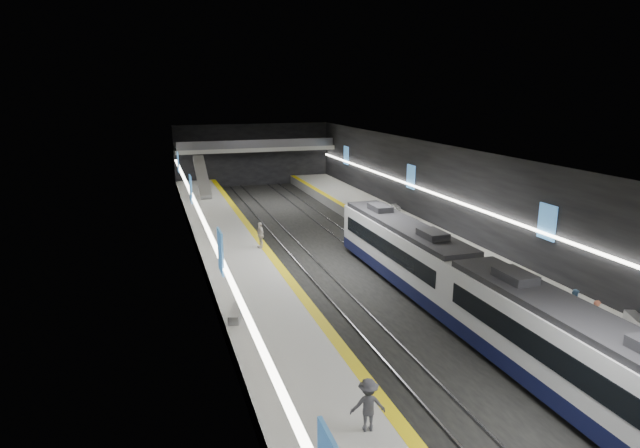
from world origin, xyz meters
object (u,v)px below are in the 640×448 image
object	(u,v)px
bench_left_far	(192,197)
passenger_left_a	(260,235)
passenger_right_a	(596,317)
passenger_left_b	(368,405)
passenger_right_b	(575,304)
bench_right_far	(396,208)
train	(466,288)
escalator	(202,177)
bench_right_near	(638,322)
bench_left_near	(236,314)

from	to	relation	value
bench_left_far	passenger_left_a	bearing A→B (deg)	-76.94
bench_left_far	passenger_right_a	xyz separation A→B (m)	(15.66, -38.91, 0.62)
bench_left_far	passenger_left_b	size ratio (longest dim) A/B	1.02
passenger_right_b	passenger_left_a	size ratio (longest dim) A/B	0.81
bench_left_far	bench_right_far	world-z (taller)	bench_left_far
train	passenger_left_a	bearing A→B (deg)	119.34
bench_left_far	escalator	bearing A→B (deg)	64.44
passenger_left_a	passenger_left_b	xyz separation A→B (m)	(-0.90, -22.48, -0.01)
passenger_right_b	passenger_left_a	world-z (taller)	passenger_left_a
bench_left_far	passenger_right_a	size ratio (longest dim) A/B	1.13
bench_right_near	passenger_left_a	size ratio (longest dim) A/B	1.03
bench_right_far	passenger_right_b	distance (m)	25.87
bench_right_near	passenger_left_b	xyz separation A→B (m)	(-15.87, -3.49, 0.71)
train	bench_right_far	world-z (taller)	train
bench_left_far	bench_right_near	distance (m)	43.04
train	bench_left_near	bearing A→B (deg)	167.80
bench_left_near	passenger_right_b	distance (m)	17.27
bench_left_far	bench_right_near	size ratio (longest dim) A/B	0.97
train	passenger_left_b	bearing A→B (deg)	-138.21
passenger_left_a	bench_left_far	bearing A→B (deg)	179.60
bench_right_far	train	bearing A→B (deg)	-97.69
passenger_left_a	passenger_left_b	size ratio (longest dim) A/B	1.01
passenger_left_a	escalator	bearing A→B (deg)	174.89
passenger_left_a	passenger_right_a	bearing A→B (deg)	23.11
bench_right_near	bench_right_far	size ratio (longest dim) A/B	1.22
bench_right_far	passenger_left_b	xyz separation A→B (m)	(-16.01, -31.03, 0.75)
bench_right_far	passenger_right_b	xyz separation A→B (m)	(-2.43, -25.75, 0.59)
passenger_right_b	passenger_left_b	world-z (taller)	passenger_left_b
passenger_left_b	passenger_right_b	bearing A→B (deg)	-147.03
train	bench_right_near	size ratio (longest dim) A/B	15.07
train	bench_right_far	xyz separation A→B (m)	(7.00, 22.97, -1.00)
passenger_right_a	passenger_left_b	distance (m)	13.68
passenger_right_b	escalator	bearing A→B (deg)	79.73
passenger_right_a	passenger_left_b	world-z (taller)	passenger_left_b
bench_right_near	passenger_right_b	bearing A→B (deg)	166.39
train	bench_left_far	xyz separation A→B (m)	(-11.45, 34.39, -0.96)
bench_right_near	passenger_right_a	world-z (taller)	passenger_right_a
escalator	bench_left_near	size ratio (longest dim) A/B	4.15
train	bench_left_near	distance (m)	12.15
bench_left_near	passenger_right_a	xyz separation A→B (m)	(16.04, -7.09, 0.62)
bench_left_far	passenger_left_b	bearing A→B (deg)	-83.16
bench_left_far	passenger_left_a	distance (m)	20.25
passenger_right_a	bench_left_far	bearing A→B (deg)	30.93
train	bench_right_near	world-z (taller)	train
bench_right_far	passenger_right_b	world-z (taller)	passenger_right_b
escalator	bench_left_near	bearing A→B (deg)	-93.06
escalator	bench_left_near	distance (m)	34.52
bench_right_near	bench_left_near	bearing A→B (deg)	-176.56
bench_left_far	passenger_right_b	size ratio (longest dim) A/B	1.23
train	bench_left_near	xyz separation A→B (m)	(-11.84, 2.56, -0.96)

